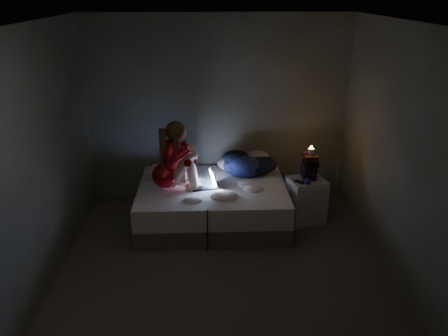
{
  "coord_description": "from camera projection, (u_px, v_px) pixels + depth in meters",
  "views": [
    {
      "loc": [
        -0.15,
        -4.19,
        2.89
      ],
      "look_at": [
        0.05,
        1.0,
        0.8
      ],
      "focal_mm": 36.08,
      "sensor_mm": 36.0,
      "label": 1
    }
  ],
  "objects": [
    {
      "name": "woman",
      "position": [
        165.0,
        156.0,
        5.54
      ],
      "size": [
        0.59,
        0.43,
        0.88
      ],
      "primitive_type": null,
      "rotation": [
        0.0,
        0.0,
        0.13
      ],
      "color": "maroon",
      "rests_on": "bed"
    },
    {
      "name": "book_stack",
      "position": [
        310.0,
        167.0,
        5.75
      ],
      "size": [
        0.19,
        0.25,
        0.33
      ],
      "primitive_type": null,
      "color": "black",
      "rests_on": "nightstand"
    },
    {
      "name": "floor",
      "position": [
        223.0,
        270.0,
        4.97
      ],
      "size": [
        3.6,
        3.8,
        0.02
      ],
      "primitive_type": "cube",
      "color": "#4B433C",
      "rests_on": "ground"
    },
    {
      "name": "blue_orb",
      "position": [
        305.0,
        181.0,
        5.64
      ],
      "size": [
        0.08,
        0.08,
        0.08
      ],
      "primitive_type": "sphere",
      "color": "#2A178B",
      "rests_on": "nightstand"
    },
    {
      "name": "bed",
      "position": [
        213.0,
        204.0,
        5.89
      ],
      "size": [
        1.89,
        1.41,
        0.52
      ],
      "primitive_type": null,
      "color": "beige",
      "rests_on": "ground"
    },
    {
      "name": "phone",
      "position": [
        298.0,
        181.0,
        5.73
      ],
      "size": [
        0.12,
        0.16,
        0.01
      ],
      "primitive_type": "cube",
      "rotation": [
        0.0,
        0.0,
        0.42
      ],
      "color": "black",
      "rests_on": "nightstand"
    },
    {
      "name": "wall_left",
      "position": [
        39.0,
        161.0,
        4.42
      ],
      "size": [
        0.02,
        3.8,
        2.6
      ],
      "primitive_type": "cube",
      "color": "#4A4F46",
      "rests_on": "ground"
    },
    {
      "name": "nightstand",
      "position": [
        306.0,
        200.0,
        5.9
      ],
      "size": [
        0.52,
        0.49,
        0.59
      ],
      "primitive_type": "cube",
      "rotation": [
        0.0,
        0.0,
        0.23
      ],
      "color": "silver",
      "rests_on": "ground"
    },
    {
      "name": "wall_front",
      "position": [
        234.0,
        271.0,
        2.71
      ],
      "size": [
        3.6,
        0.02,
        2.6
      ],
      "primitive_type": "cube",
      "color": "#4A4F46",
      "rests_on": "ground"
    },
    {
      "name": "wall_right",
      "position": [
        401.0,
        156.0,
        4.55
      ],
      "size": [
        0.02,
        3.8,
        2.6
      ],
      "primitive_type": "cube",
      "color": "#4A4F46",
      "rests_on": "ground"
    },
    {
      "name": "candle",
      "position": [
        311.0,
        152.0,
        5.68
      ],
      "size": [
        0.07,
        0.07,
        0.08
      ],
      "primitive_type": "cylinder",
      "color": "beige",
      "rests_on": "book_stack"
    },
    {
      "name": "laptop",
      "position": [
        203.0,
        179.0,
        5.7
      ],
      "size": [
        0.37,
        0.31,
        0.23
      ],
      "primitive_type": null,
      "rotation": [
        0.0,
        0.0,
        0.26
      ],
      "color": "black",
      "rests_on": "bed"
    },
    {
      "name": "ceiling",
      "position": [
        223.0,
        21.0,
        4.0
      ],
      "size": [
        3.6,
        3.8,
        0.02
      ],
      "primitive_type": "cube",
      "color": "silver",
      "rests_on": "ground"
    },
    {
      "name": "wall_back",
      "position": [
        218.0,
        110.0,
        6.26
      ],
      "size": [
        3.6,
        0.02,
        2.6
      ],
      "primitive_type": "cube",
      "color": "#4A4F46",
      "rests_on": "ground"
    },
    {
      "name": "pillow",
      "position": [
        168.0,
        173.0,
        6.01
      ],
      "size": [
        0.46,
        0.33,
        0.13
      ],
      "primitive_type": "cube",
      "color": "white",
      "rests_on": "bed"
    },
    {
      "name": "clothes_pile",
      "position": [
        244.0,
        162.0,
        6.08
      ],
      "size": [
        0.72,
        0.65,
        0.35
      ],
      "primitive_type": null,
      "rotation": [
        0.0,
        0.0,
        -0.36
      ],
      "color": "#1A1F49",
      "rests_on": "bed"
    }
  ]
}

